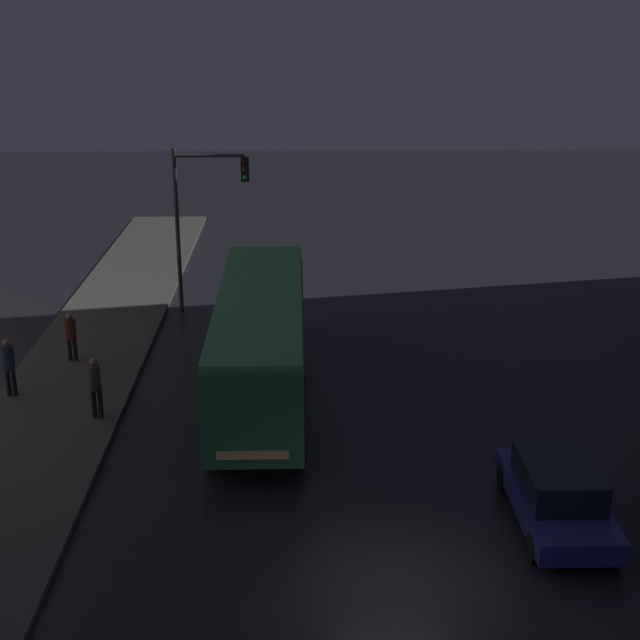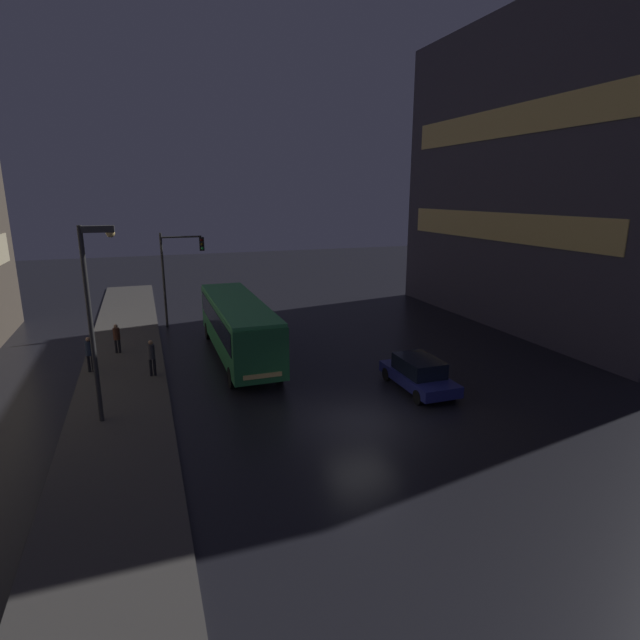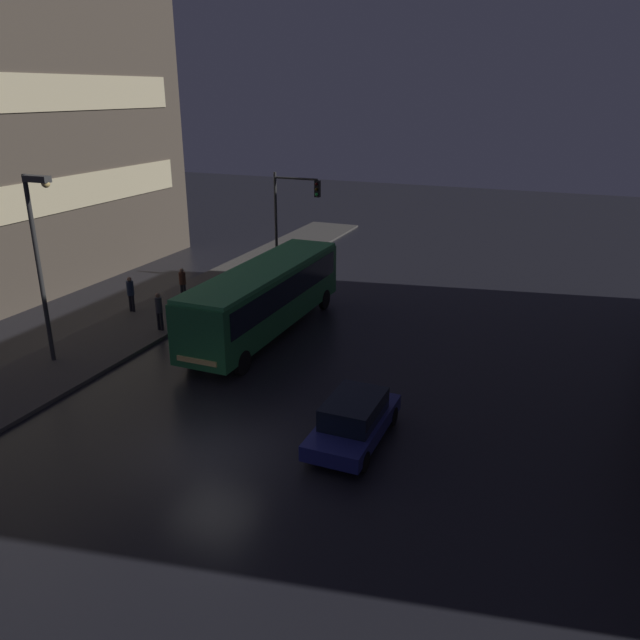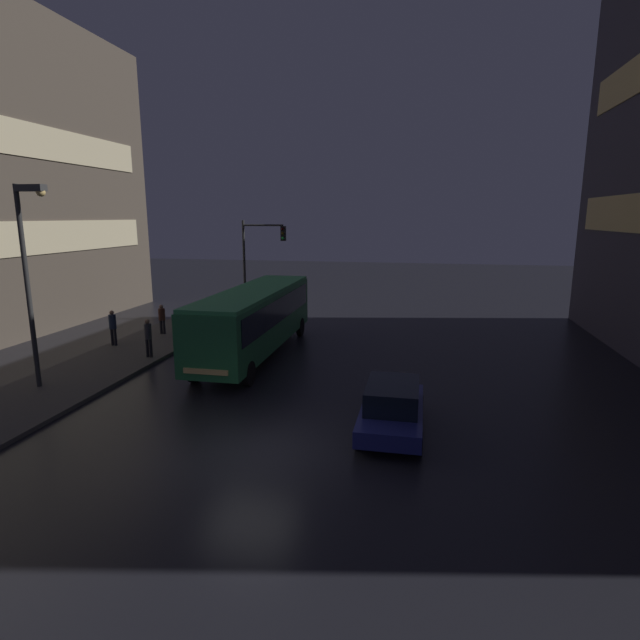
# 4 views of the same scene
# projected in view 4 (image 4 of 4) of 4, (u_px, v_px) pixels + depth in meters

# --- Properties ---
(ground_plane) EXTENTS (120.00, 120.00, 0.00)m
(ground_plane) POSITION_uv_depth(u_px,v_px,m) (249.00, 452.00, 14.17)
(ground_plane) COLOR black
(sidewalk_left) EXTENTS (4.00, 48.00, 0.15)m
(sidewalk_left) POSITION_uv_depth(u_px,v_px,m) (147.00, 346.00, 25.48)
(sidewalk_left) COLOR #3D3A38
(sidewalk_left) RESTS_ON ground
(bus_near) EXTENTS (2.57, 11.48, 3.20)m
(bus_near) POSITION_uv_depth(u_px,v_px,m) (255.00, 315.00, 23.62)
(bus_near) COLOR #236B38
(bus_near) RESTS_ON ground
(car_taxi) EXTENTS (1.93, 4.38, 1.51)m
(car_taxi) POSITION_uv_depth(u_px,v_px,m) (392.00, 406.00, 15.47)
(car_taxi) COLOR navy
(car_taxi) RESTS_ON ground
(pedestrian_near) EXTENTS (0.49, 0.49, 1.80)m
(pedestrian_near) POSITION_uv_depth(u_px,v_px,m) (113.00, 325.00, 25.02)
(pedestrian_near) COLOR black
(pedestrian_near) RESTS_ON sidewalk_left
(pedestrian_mid) EXTENTS (0.51, 0.51, 1.64)m
(pedestrian_mid) POSITION_uv_depth(u_px,v_px,m) (162.00, 317.00, 27.52)
(pedestrian_mid) COLOR black
(pedestrian_mid) RESTS_ON sidewalk_left
(pedestrian_far) EXTENTS (0.45, 0.45, 1.80)m
(pedestrian_far) POSITION_uv_depth(u_px,v_px,m) (148.00, 335.00, 22.92)
(pedestrian_far) COLOR black
(pedestrian_far) RESTS_ON sidewalk_left
(traffic_light_main) EXTENTS (2.83, 0.35, 6.31)m
(traffic_light_main) POSITION_uv_depth(u_px,v_px,m) (258.00, 254.00, 31.35)
(traffic_light_main) COLOR #2D2D2D
(traffic_light_main) RESTS_ON ground
(street_lamp_sidewalk) EXTENTS (1.25, 0.36, 7.54)m
(street_lamp_sidewalk) POSITION_uv_depth(u_px,v_px,m) (30.00, 256.00, 18.12)
(street_lamp_sidewalk) COLOR #2D2D2D
(street_lamp_sidewalk) RESTS_ON sidewalk_left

